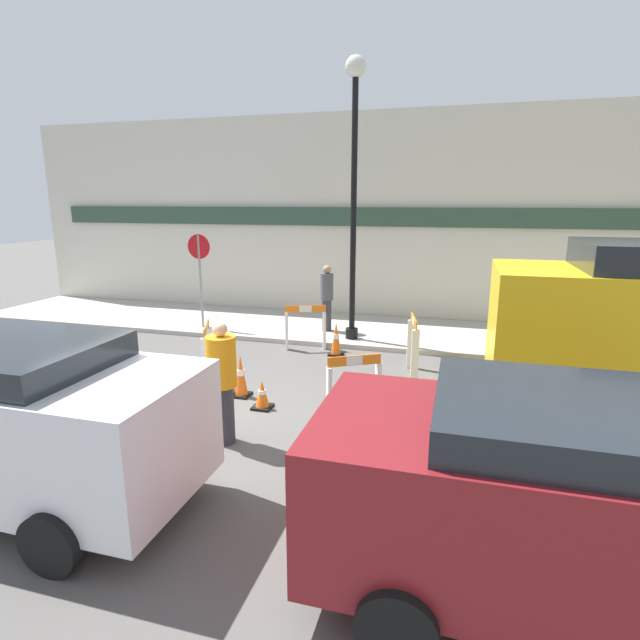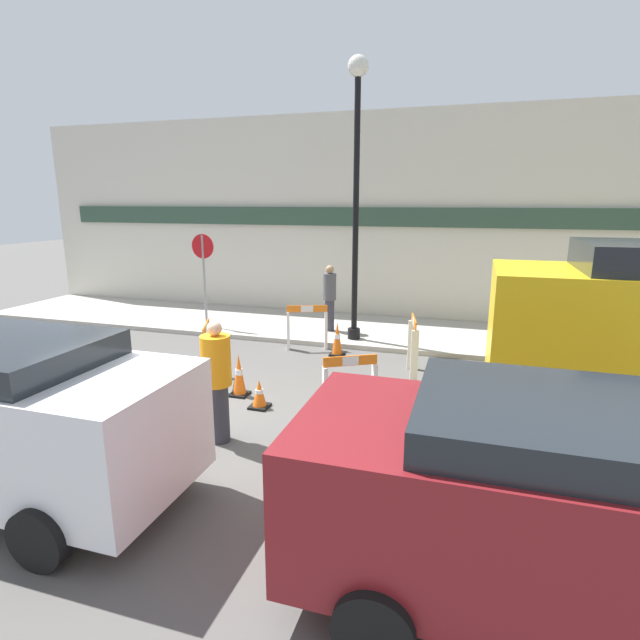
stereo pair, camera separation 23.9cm
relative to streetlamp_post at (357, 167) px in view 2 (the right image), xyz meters
The scene contains 16 objects.
ground_plane 6.57m from the streetlamp_post, 107.42° to the right, with size 60.00×60.00×0.00m, color #565451.
sidewalk_slab 4.30m from the streetlamp_post, 147.33° to the left, with size 18.00×3.07×0.11m.
storefront_facade 3.28m from the streetlamp_post, 121.03° to the left, with size 18.00×0.22×5.50m.
streetlamp_post is the anchor object (origin of this frame).
stop_sign 4.47m from the streetlamp_post, behind, with size 0.60×0.06×2.32m.
barricade_0 3.58m from the streetlamp_post, 138.61° to the right, with size 0.88×0.44×0.99m.
barricade_1 5.05m from the streetlamp_post, 120.79° to the right, with size 0.45×0.83×1.09m.
barricade_2 5.38m from the streetlamp_post, 77.36° to the right, with size 0.78×0.52×1.00m.
barricade_3 4.10m from the streetlamp_post, 49.24° to the right, with size 0.30×0.84×1.12m.
traffic_cone_0 5.26m from the streetlamp_post, 106.58° to the right, with size 0.30×0.30×0.73m.
traffic_cone_1 5.54m from the streetlamp_post, 97.88° to the right, with size 0.30×0.30×0.47m.
traffic_cone_2 4.98m from the streetlamp_post, 129.98° to the right, with size 0.30×0.30×0.69m.
traffic_cone_3 3.72m from the streetlamp_post, 96.65° to the right, with size 0.30×0.30×0.72m.
person_worker 6.11m from the streetlamp_post, 96.76° to the right, with size 0.46×0.46×1.69m.
person_pedestrian 3.09m from the streetlamp_post, 143.72° to the left, with size 0.39×0.39×1.61m.
parked_car_2 8.39m from the streetlamp_post, 64.46° to the right, with size 4.29×1.98×1.77m.
Camera 2 is at (4.14, -5.85, 3.21)m, focal length 28.00 mm.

